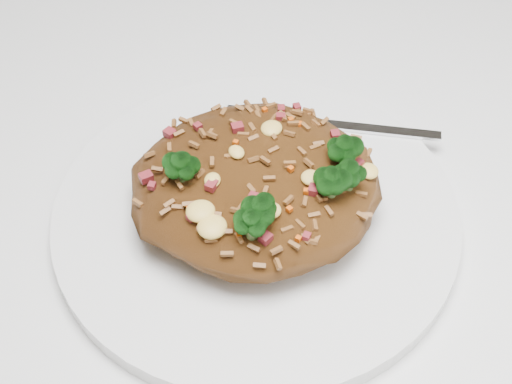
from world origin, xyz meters
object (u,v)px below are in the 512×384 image
at_px(plate, 256,213).
at_px(fried_rice, 257,177).
at_px(fork, 342,126).
at_px(dining_table, 274,227).

xyz_separation_m(plate, fried_rice, (0.00, -0.00, 0.04)).
height_order(plate, fork, fork).
relative_size(dining_table, fork, 7.45).
height_order(dining_table, fried_rice, fried_rice).
bearing_deg(dining_table, fork, 8.15).
bearing_deg(fork, dining_table, -158.19).
height_order(plate, fried_rice, fried_rice).
distance_m(dining_table, fried_rice, 0.15).
xyz_separation_m(fried_rice, fork, (0.07, 0.07, -0.03)).
distance_m(plate, fork, 0.10).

